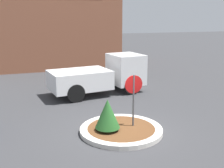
{
  "coord_description": "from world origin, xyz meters",
  "views": [
    {
      "loc": [
        -3.63,
        -9.6,
        4.43
      ],
      "look_at": [
        0.59,
        2.87,
        1.24
      ],
      "focal_mm": 45.0,
      "sensor_mm": 36.0,
      "label": 1
    }
  ],
  "objects": [
    {
      "name": "utility_truck",
      "position": [
        0.92,
        5.71,
        1.09
      ],
      "size": [
        5.73,
        2.88,
        2.21
      ],
      "rotation": [
        0.0,
        0.0,
        0.14
      ],
      "color": "white",
      "rests_on": "ground_plane"
    },
    {
      "name": "storefront_building",
      "position": [
        -0.52,
        16.35,
        3.67
      ],
      "size": [
        11.2,
        6.07,
        7.33
      ],
      "color": "#93563D",
      "rests_on": "ground_plane"
    },
    {
      "name": "traffic_island",
      "position": [
        0.0,
        0.0,
        0.09
      ],
      "size": [
        3.24,
        3.24,
        0.18
      ],
      "color": "beige",
      "rests_on": "ground_plane"
    },
    {
      "name": "island_shrub",
      "position": [
        -0.57,
        -0.04,
        0.85
      ],
      "size": [
        0.95,
        0.95,
        1.23
      ],
      "color": "brown",
      "rests_on": "traffic_island"
    },
    {
      "name": "stop_sign",
      "position": [
        0.53,
        0.07,
        1.56
      ],
      "size": [
        0.72,
        0.07,
        2.25
      ],
      "color": "#4C4C51",
      "rests_on": "ground_plane"
    },
    {
      "name": "ground_plane",
      "position": [
        0.0,
        0.0,
        0.0
      ],
      "size": [
        120.0,
        120.0,
        0.0
      ],
      "primitive_type": "plane",
      "color": "#38383A"
    }
  ]
}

